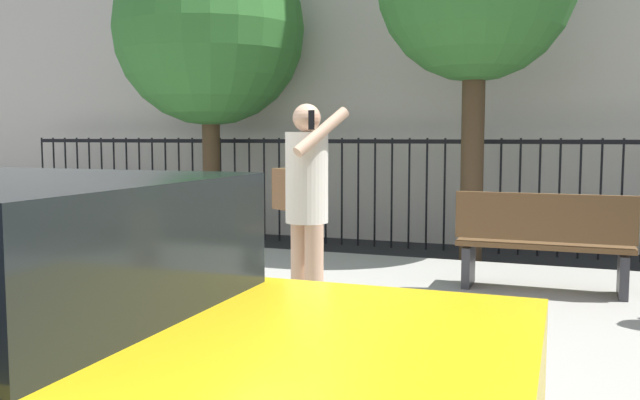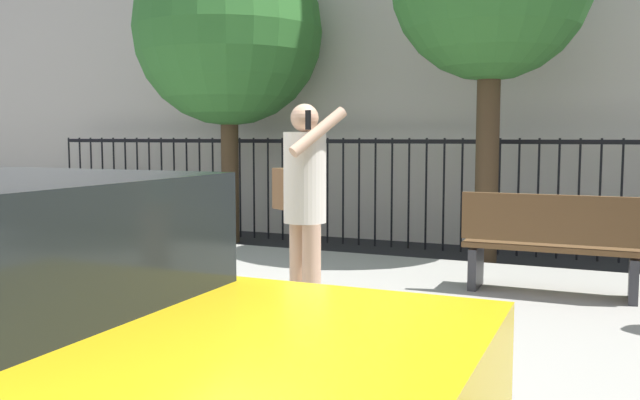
{
  "view_description": "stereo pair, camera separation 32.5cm",
  "coord_description": "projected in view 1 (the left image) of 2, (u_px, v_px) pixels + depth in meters",
  "views": [
    {
      "loc": [
        2.84,
        -3.67,
        1.62
      ],
      "look_at": [
        0.87,
        1.62,
        1.09
      ],
      "focal_mm": 38.12,
      "sensor_mm": 36.0,
      "label": 1
    },
    {
      "loc": [
        3.14,
        -3.55,
        1.62
      ],
      "look_at": [
        0.87,
        1.62,
        1.09
      ],
      "focal_mm": 38.12,
      "sensor_mm": 36.0,
      "label": 2
    }
  ],
  "objects": [
    {
      "name": "ground_plane",
      "position": [
        116.0,
        378.0,
        4.57
      ],
      "size": [
        60.0,
        60.0,
        0.0
      ],
      "primitive_type": "plane",
      "color": "black"
    },
    {
      "name": "street_bench",
      "position": [
        543.0,
        240.0,
        6.37
      ],
      "size": [
        1.6,
        0.45,
        0.95
      ],
      "color": "brown",
      "rests_on": "sidewalk"
    },
    {
      "name": "sidewalk",
      "position": [
        258.0,
        296.0,
        6.61
      ],
      "size": [
        28.0,
        4.4,
        0.15
      ],
      "primitive_type": "cube",
      "color": "#9E9B93",
      "rests_on": "ground"
    },
    {
      "name": "pedestrian_on_phone",
      "position": [
        305.0,
        195.0,
        5.41
      ],
      "size": [
        0.72,
        0.63,
        1.73
      ],
      "color": "tan",
      "rests_on": "sidewalk"
    },
    {
      "name": "street_tree_near",
      "position": [
        209.0,
        31.0,
        10.08
      ],
      "size": [
        2.83,
        2.83,
        4.62
      ],
      "color": "#4C3823",
      "rests_on": "ground"
    },
    {
      "name": "iron_fence",
      "position": [
        367.0,
        177.0,
        9.98
      ],
      "size": [
        12.03,
        0.04,
        1.6
      ],
      "color": "black",
      "rests_on": "ground"
    },
    {
      "name": "taxi_yellow",
      "position": [
        1.0,
        357.0,
        2.84
      ],
      "size": [
        4.21,
        1.89,
        1.45
      ],
      "color": "yellow",
      "rests_on": "ground"
    }
  ]
}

